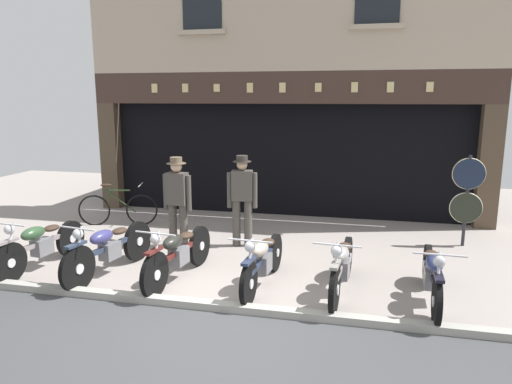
{
  "coord_description": "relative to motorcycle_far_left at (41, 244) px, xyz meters",
  "views": [
    {
      "loc": [
        1.76,
        -5.42,
        2.74
      ],
      "look_at": [
        -0.09,
        2.71,
        1.06
      ],
      "focal_mm": 33.0,
      "sensor_mm": 36.0,
      "label": 1
    }
  ],
  "objects": [
    {
      "name": "ground",
      "position": [
        3.25,
        -1.88,
        -0.46
      ],
      "size": [
        21.15,
        22.0,
        0.18
      ],
      "color": "gray"
    },
    {
      "name": "shop_facade",
      "position": [
        3.25,
        6.09,
        1.34
      ],
      "size": [
        9.45,
        4.42,
        6.6
      ],
      "color": "black",
      "rests_on": "ground"
    },
    {
      "name": "motorcycle_far_left",
      "position": [
        0.0,
        0.0,
        0.0
      ],
      "size": [
        0.62,
        1.94,
        0.9
      ],
      "rotation": [
        0.0,
        0.0,
        3.03
      ],
      "color": "black",
      "rests_on": "ground"
    },
    {
      "name": "motorcycle_left",
      "position": [
        1.21,
        0.0,
        0.02
      ],
      "size": [
        0.62,
        2.08,
        0.93
      ],
      "rotation": [
        0.0,
        0.0,
        2.98
      ],
      "color": "black",
      "rests_on": "ground"
    },
    {
      "name": "motorcycle_center_left",
      "position": [
        2.35,
        0.04,
        0.01
      ],
      "size": [
        0.62,
        2.03,
        0.92
      ],
      "rotation": [
        0.0,
        0.0,
        3.02
      ],
      "color": "black",
      "rests_on": "ground"
    },
    {
      "name": "motorcycle_center",
      "position": [
        3.65,
        0.06,
        -0.01
      ],
      "size": [
        0.62,
        1.95,
        0.89
      ],
      "rotation": [
        0.0,
        0.0,
        3.06
      ],
      "color": "black",
      "rests_on": "ground"
    },
    {
      "name": "motorcycle_center_right",
      "position": [
        4.79,
        0.06,
        0.0
      ],
      "size": [
        0.62,
        1.95,
        0.91
      ],
      "rotation": [
        0.0,
        0.0,
        3.05
      ],
      "color": "black",
      "rests_on": "ground"
    },
    {
      "name": "motorcycle_right",
      "position": [
        5.99,
        0.01,
        -0.01
      ],
      "size": [
        0.62,
        1.95,
        0.9
      ],
      "rotation": [
        0.0,
        0.0,
        3.1
      ],
      "color": "black",
      "rests_on": "ground"
    },
    {
      "name": "salesman_left",
      "position": [
        1.72,
        1.6,
        0.51
      ],
      "size": [
        0.56,
        0.35,
        1.68
      ],
      "rotation": [
        0.0,
        0.0,
        3.06
      ],
      "color": "#47423D",
      "rests_on": "ground"
    },
    {
      "name": "shopkeeper_center",
      "position": [
        2.88,
        1.89,
        0.53
      ],
      "size": [
        0.55,
        0.34,
        1.71
      ],
      "rotation": [
        0.0,
        0.0,
        3.3
      ],
      "color": "#47423D",
      "rests_on": "ground"
    },
    {
      "name": "tyre_sign_pole",
      "position": [
        6.92,
        2.8,
        0.61
      ],
      "size": [
        0.59,
        0.06,
        1.71
      ],
      "color": "#232328",
      "rests_on": "ground"
    },
    {
      "name": "advert_board_near",
      "position": [
        1.94,
        4.5,
        1.39
      ],
      "size": [
        0.69,
        0.03,
        0.99
      ],
      "color": "silver"
    },
    {
      "name": "advert_board_far",
      "position": [
        0.76,
        4.5,
        1.41
      ],
      "size": [
        0.67,
        0.03,
        0.94
      ],
      "color": "silver"
    },
    {
      "name": "leaning_bicycle",
      "position": [
        -0.15,
        2.73,
        -0.05
      ],
      "size": [
        1.65,
        0.64,
        0.93
      ],
      "rotation": [
        0.0,
        0.0,
        -1.29
      ],
      "color": "black",
      "rests_on": "ground"
    }
  ]
}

